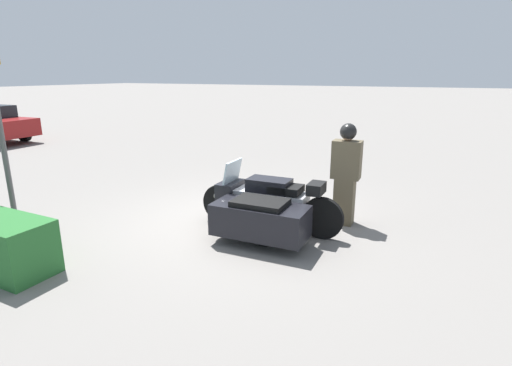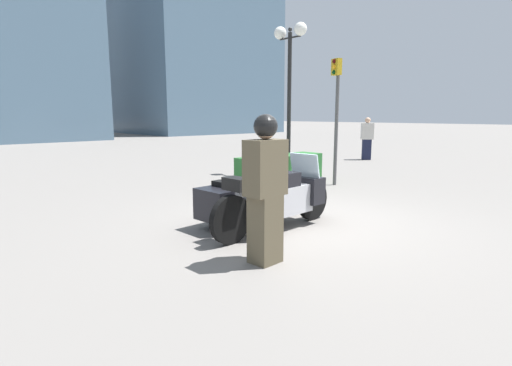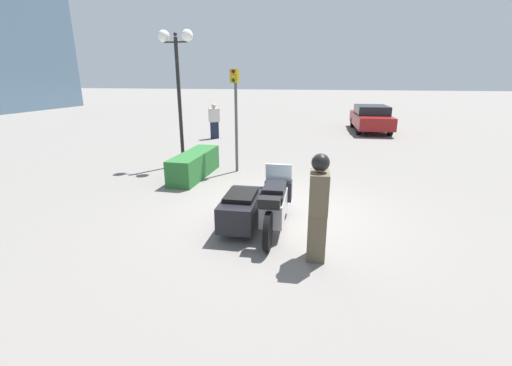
# 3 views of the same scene
# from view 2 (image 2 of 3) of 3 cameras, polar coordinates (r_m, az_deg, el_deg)

# --- Properties ---
(ground_plane) EXTENTS (160.00, 160.00, 0.00)m
(ground_plane) POSITION_cam_2_polar(r_m,az_deg,el_deg) (6.91, 7.46, -5.54)
(ground_plane) COLOR slate
(police_motorcycle) EXTENTS (2.59, 1.28, 1.18)m
(police_motorcycle) POSITION_cam_2_polar(r_m,az_deg,el_deg) (6.52, 0.70, -2.05)
(police_motorcycle) COLOR black
(police_motorcycle) RESTS_ON ground
(officer_rider) EXTENTS (0.51, 0.33, 1.82)m
(officer_rider) POSITION_cam_2_polar(r_m,az_deg,el_deg) (4.80, 1.35, -0.45)
(officer_rider) COLOR brown
(officer_rider) RESTS_ON ground
(hedge_bush_curbside) EXTENTS (2.61, 0.71, 0.75)m
(hedge_bush_curbside) POSITION_cam_2_polar(r_m,az_deg,el_deg) (10.59, 3.52, 1.93)
(hedge_bush_curbside) COLOR #28662D
(hedge_bush_curbside) RESTS_ON ground
(twin_lamp_post) EXTENTS (0.37, 1.17, 4.39)m
(twin_lamp_post) POSITION_cam_2_polar(r_m,az_deg,el_deg) (12.26, 4.84, 17.31)
(twin_lamp_post) COLOR black
(twin_lamp_post) RESTS_ON ground
(traffic_light_near) EXTENTS (0.23, 0.29, 3.18)m
(traffic_light_near) POSITION_cam_2_polar(r_m,az_deg,el_deg) (10.46, 11.38, 11.18)
(traffic_light_near) COLOR #4C4C4C
(traffic_light_near) RESTS_ON ground
(pedestrian_bystander) EXTENTS (0.54, 0.56, 1.71)m
(pedestrian_bystander) POSITION_cam_2_polar(r_m,az_deg,el_deg) (16.87, 15.57, 6.13)
(pedestrian_bystander) COLOR #191E38
(pedestrian_bystander) RESTS_ON ground
(office_building_side) EXTENTS (13.95, 11.47, 23.57)m
(office_building_side) POSITION_cam_2_polar(r_m,az_deg,el_deg) (43.88, -8.60, 22.76)
(office_building_side) COLOR slate
(office_building_side) RESTS_ON ground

